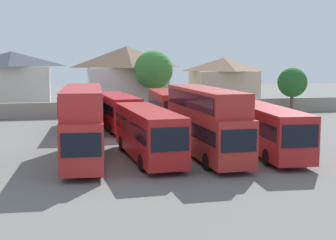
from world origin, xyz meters
TOP-DOWN VIEW (x-y plane):
  - ground at (0.00, 18.00)m, footprint 140.00×140.00m
  - depot_boundary_wall at (0.00, 24.91)m, footprint 56.00×0.50m
  - bus_1 at (-6.33, 0.14)m, footprint 3.18×11.66m
  - bus_2 at (-2.03, 0.07)m, footprint 3.18×11.19m
  - bus_3 at (1.94, -0.23)m, footprint 2.86×11.76m
  - bus_4 at (6.46, 0.02)m, footprint 3.30×11.98m
  - bus_5 at (-5.70, 15.08)m, footprint 3.34×12.12m
  - bus_6 at (-2.50, 14.72)m, footprint 3.51×11.26m
  - bus_7 at (2.54, 15.13)m, footprint 3.01×10.24m
  - bus_8 at (6.55, 15.07)m, footprint 2.85×11.13m
  - house_terrace_left at (-13.93, 34.43)m, footprint 9.96×6.67m
  - house_terrace_centre at (0.85, 32.99)m, footprint 10.64×7.80m
  - house_terrace_right at (14.83, 34.20)m, footprint 8.88×7.36m
  - tree_left_of_lot at (3.44, 27.41)m, footprint 4.79×4.79m
  - tree_right_of_lot at (19.81, 22.91)m, footprint 3.59×3.59m

SIDE VIEW (x-z plane):
  - ground at x=0.00m, z-range 0.00..0.00m
  - depot_boundary_wall at x=0.00m, z-range 0.00..1.80m
  - bus_6 at x=-2.50m, z-range 0.24..3.57m
  - bus_8 at x=6.55m, z-range 0.24..3.57m
  - bus_4 at x=6.46m, z-range 0.25..3.65m
  - bus_2 at x=-2.03m, z-range 0.24..3.67m
  - bus_5 at x=-5.70m, z-range 0.25..3.73m
  - bus_7 at x=2.54m, z-range 0.25..3.80m
  - bus_3 at x=1.94m, z-range 0.31..5.08m
  - bus_1 at x=-6.33m, z-range 0.31..5.23m
  - house_terrace_right at x=14.83m, z-range 0.07..6.94m
  - tree_right_of_lot at x=19.81m, z-range 1.02..6.69m
  - house_terrace_left at x=-13.93m, z-range 0.07..7.75m
  - house_terrace_centre at x=0.85m, z-range 0.09..8.48m
  - tree_left_of_lot at x=3.44m, z-range 1.45..9.22m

